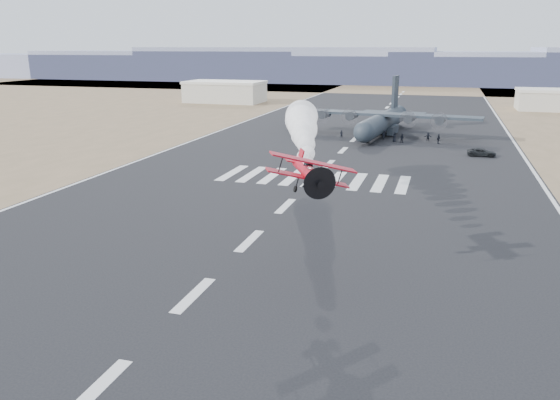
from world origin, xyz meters
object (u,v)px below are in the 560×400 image
at_px(support_vehicle, 482,152).
at_px(crew_e, 394,137).
at_px(crew_b, 402,138).
at_px(crew_g, 383,133).
at_px(crew_h, 383,133).
at_px(hangar_right, 555,100).
at_px(crew_f, 428,137).
at_px(aerobatic_biplane, 308,171).
at_px(crew_c, 384,134).
at_px(crew_a, 341,134).
at_px(hangar_left, 225,91).
at_px(crew_d, 438,139).
at_px(transport_aircraft, 383,120).

height_order(support_vehicle, crew_e, crew_e).
height_order(crew_b, crew_g, crew_b).
relative_size(support_vehicle, crew_h, 2.51).
distance_m(hangar_right, crew_f, 71.53).
bearing_deg(hangar_right, aerobatic_biplane, -106.59).
bearing_deg(crew_c, crew_a, 130.11).
height_order(crew_e, crew_g, crew_e).
relative_size(crew_e, crew_g, 1.11).
xyz_separation_m(hangar_right, crew_h, (-40.99, -62.01, -2.10)).
bearing_deg(crew_h, crew_e, -11.73).
height_order(crew_b, crew_f, crew_b).
bearing_deg(crew_a, crew_f, 159.42).
height_order(crew_b, crew_h, crew_h).
distance_m(aerobatic_biplane, crew_h, 69.84).
distance_m(crew_g, crew_h, 0.88).
xyz_separation_m(hangar_left, crew_h, (57.01, -57.01, -2.50)).
distance_m(crew_a, crew_d, 18.50).
xyz_separation_m(hangar_left, hangar_right, (98.00, 5.00, -0.40)).
relative_size(crew_b, crew_d, 0.94).
relative_size(hangar_right, aerobatic_biplane, 3.04).
height_order(support_vehicle, crew_b, crew_b).
bearing_deg(crew_f, crew_d, -52.77).
relative_size(crew_f, crew_h, 0.89).
xyz_separation_m(support_vehicle, crew_d, (-7.08, 10.32, 0.27)).
relative_size(hangar_left, crew_h, 13.51).
xyz_separation_m(aerobatic_biplane, crew_g, (-1.76, 70.31, -7.45)).
height_order(hangar_left, aerobatic_biplane, aerobatic_biplane).
bearing_deg(crew_d, crew_f, 62.41).
bearing_deg(crew_g, crew_h, -79.27).
xyz_separation_m(crew_c, crew_h, (-0.50, 2.03, -0.01)).
distance_m(crew_b, crew_f, 5.64).
bearing_deg(transport_aircraft, crew_g, -71.87).
distance_m(support_vehicle, crew_h, 23.07).
bearing_deg(crew_h, crew_b, -3.07).
xyz_separation_m(hangar_left, transport_aircraft, (56.48, -53.23, -0.49)).
xyz_separation_m(crew_d, crew_e, (-8.03, -0.21, 0.00)).
bearing_deg(crew_f, crew_a, -176.20).
xyz_separation_m(hangar_left, crew_d, (67.75, -61.34, -2.50)).
distance_m(hangar_left, hangar_right, 98.13).
bearing_deg(crew_h, crew_g, 133.87).
height_order(transport_aircraft, support_vehicle, transport_aircraft).
relative_size(crew_f, crew_g, 0.99).
relative_size(crew_a, crew_c, 0.85).
bearing_deg(crew_c, crew_f, -56.17).
xyz_separation_m(crew_a, crew_e, (10.43, -1.39, 0.13)).
height_order(hangar_left, transport_aircraft, transport_aircraft).
bearing_deg(crew_a, crew_d, 151.17).
bearing_deg(crew_a, hangar_right, -151.97).
height_order(aerobatic_biplane, crew_h, aerobatic_biplane).
bearing_deg(transport_aircraft, crew_b, -55.41).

